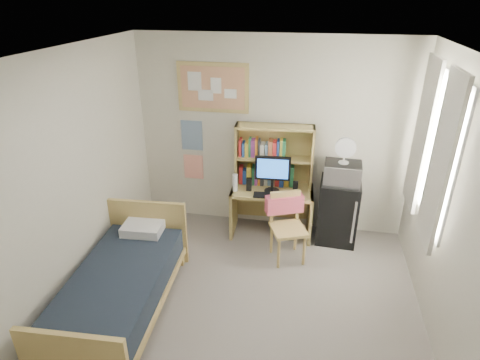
% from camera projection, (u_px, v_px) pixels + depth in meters
% --- Properties ---
extents(floor, '(3.60, 4.20, 0.02)m').
position_uv_depth(floor, '(242.00, 330.00, 4.00)').
color(floor, gray).
rests_on(floor, ground).
extents(ceiling, '(3.60, 4.20, 0.02)m').
position_uv_depth(ceiling, '(243.00, 60.00, 2.88)').
color(ceiling, silver).
rests_on(ceiling, wall_back).
extents(wall_back, '(3.60, 0.04, 2.60)m').
position_uv_depth(wall_back, '(272.00, 137.00, 5.30)').
color(wall_back, beige).
rests_on(wall_back, floor).
extents(wall_left, '(0.04, 4.20, 2.60)m').
position_uv_depth(wall_left, '(54.00, 198.00, 3.74)').
color(wall_left, beige).
rests_on(wall_left, floor).
extents(wall_right, '(0.04, 4.20, 2.60)m').
position_uv_depth(wall_right, '(469.00, 238.00, 3.13)').
color(wall_right, beige).
rests_on(wall_right, floor).
extents(window_unit, '(0.10, 1.40, 1.70)m').
position_uv_depth(window_unit, '(433.00, 148.00, 4.07)').
color(window_unit, white).
rests_on(window_unit, wall_right).
extents(curtain_left, '(0.04, 0.55, 1.70)m').
position_uv_depth(curtain_left, '(440.00, 163.00, 3.72)').
color(curtain_left, silver).
rests_on(curtain_left, wall_right).
extents(curtain_right, '(0.04, 0.55, 1.70)m').
position_uv_depth(curtain_right, '(422.00, 135.00, 4.43)').
color(curtain_right, silver).
rests_on(curtain_right, wall_right).
extents(bulletin_board, '(0.94, 0.03, 0.64)m').
position_uv_depth(bulletin_board, '(213.00, 88.00, 5.15)').
color(bulletin_board, tan).
rests_on(bulletin_board, wall_back).
extents(poster_wave, '(0.30, 0.01, 0.42)m').
position_uv_depth(poster_wave, '(192.00, 135.00, 5.50)').
color(poster_wave, '#225088').
rests_on(poster_wave, wall_back).
extents(poster_japan, '(0.28, 0.01, 0.36)m').
position_uv_depth(poster_japan, '(194.00, 167.00, 5.70)').
color(poster_japan, '#E94829').
rests_on(poster_japan, wall_back).
extents(desk, '(1.10, 0.60, 0.67)m').
position_uv_depth(desk, '(271.00, 212.00, 5.43)').
color(desk, tan).
rests_on(desk, floor).
extents(desk_chair, '(0.56, 0.56, 0.87)m').
position_uv_depth(desk_chair, '(288.00, 229.00, 4.86)').
color(desk_chair, tan).
rests_on(desk_chair, floor).
extents(mini_fridge, '(0.53, 0.53, 0.86)m').
position_uv_depth(mini_fridge, '(338.00, 211.00, 5.27)').
color(mini_fridge, black).
rests_on(mini_fridge, floor).
extents(bed, '(1.00, 1.85, 0.50)m').
position_uv_depth(bed, '(120.00, 292.00, 4.11)').
color(bed, black).
rests_on(bed, floor).
extents(hutch, '(1.03, 0.31, 0.83)m').
position_uv_depth(hutch, '(274.00, 156.00, 5.25)').
color(hutch, tan).
rests_on(hutch, desk).
extents(monitor, '(0.45, 0.06, 0.48)m').
position_uv_depth(monitor, '(272.00, 175.00, 5.13)').
color(monitor, black).
rests_on(monitor, desk).
extents(keyboard, '(0.46, 0.17, 0.02)m').
position_uv_depth(keyboard, '(271.00, 196.00, 5.11)').
color(keyboard, black).
rests_on(keyboard, desk).
extents(speaker_left, '(0.07, 0.07, 0.17)m').
position_uv_depth(speaker_left, '(249.00, 184.00, 5.24)').
color(speaker_left, black).
rests_on(speaker_left, desk).
extents(speaker_right, '(0.07, 0.07, 0.16)m').
position_uv_depth(speaker_right, '(295.00, 187.00, 5.17)').
color(speaker_right, black).
rests_on(speaker_right, desk).
extents(water_bottle, '(0.07, 0.07, 0.23)m').
position_uv_depth(water_bottle, '(235.00, 183.00, 5.21)').
color(water_bottle, white).
rests_on(water_bottle, desk).
extents(hoodie, '(0.48, 0.31, 0.22)m').
position_uv_depth(hoodie, '(284.00, 204.00, 4.94)').
color(hoodie, '#F45D75').
rests_on(hoodie, desk_chair).
extents(microwave, '(0.47, 0.36, 0.26)m').
position_uv_depth(microwave, '(342.00, 173.00, 5.01)').
color(microwave, '#BBBBC0').
rests_on(microwave, mini_fridge).
extents(desk_fan, '(0.26, 0.26, 0.31)m').
position_uv_depth(desk_fan, '(345.00, 151.00, 4.89)').
color(desk_fan, white).
rests_on(desk_fan, microwave).
extents(pillow, '(0.47, 0.34, 0.11)m').
position_uv_depth(pillow, '(143.00, 228.00, 4.65)').
color(pillow, white).
rests_on(pillow, bed).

